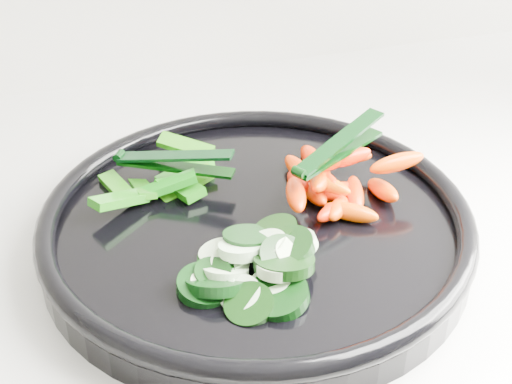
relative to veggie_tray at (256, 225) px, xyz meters
name	(u,v)px	position (x,y,z in m)	size (l,w,h in m)	color
veggie_tray	(256,225)	(0.00, 0.00, 0.00)	(0.43, 0.43, 0.04)	black
cucumber_pile	(249,268)	(-0.03, -0.07, 0.01)	(0.13, 0.12, 0.04)	black
carrot_pile	(333,182)	(0.08, 0.01, 0.02)	(0.14, 0.14, 0.05)	#F15100
pepper_pile	(166,180)	(-0.06, 0.08, 0.01)	(0.13, 0.12, 0.03)	#096609
tong_carrot	(337,149)	(0.08, 0.02, 0.05)	(0.11, 0.07, 0.02)	black
tong_pepper	(171,161)	(-0.06, 0.08, 0.03)	(0.10, 0.07, 0.02)	black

